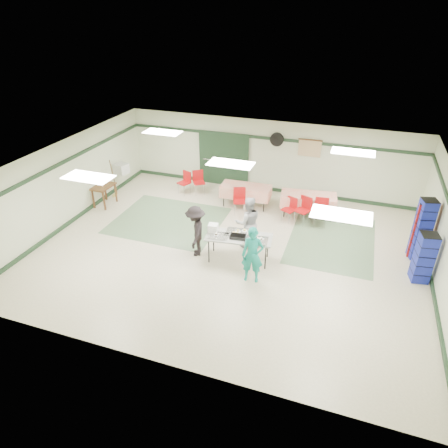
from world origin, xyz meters
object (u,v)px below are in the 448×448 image
(chair_loose_b, at_px, (185,180))
(crate_stack_blue_a, at_px, (422,230))
(crate_stack_red, at_px, (421,230))
(dining_table_a, at_px, (308,200))
(dining_table_b, at_px, (246,191))
(office_printer, at_px, (121,169))
(chair_loose_a, at_px, (198,180))
(chair_d, at_px, (239,198))
(volunteer_teal, at_px, (253,255))
(chair_b, at_px, (290,207))
(volunteer_dark, at_px, (196,231))
(serving_table, at_px, (239,238))
(printer_table, at_px, (104,189))
(crate_stack_blue_b, at_px, (424,258))
(broom, at_px, (113,177))
(chair_a, at_px, (304,207))
(chair_c, at_px, (321,209))
(volunteer_grey, at_px, (248,223))

(chair_loose_b, bearing_deg, crate_stack_blue_a, 9.41)
(crate_stack_red, bearing_deg, dining_table_a, 156.10)
(dining_table_b, relative_size, office_printer, 3.75)
(dining_table_a, bearing_deg, chair_loose_a, 166.35)
(chair_d, xyz_separation_m, chair_loose_b, (-2.39, 0.84, -0.02))
(volunteer_teal, xyz_separation_m, chair_d, (-1.44, 3.57, -0.22))
(crate_stack_red, bearing_deg, chair_b, 166.79)
(volunteer_dark, relative_size, chair_b, 1.85)
(serving_table, distance_m, printer_table, 5.82)
(chair_d, distance_m, chair_loose_a, 2.20)
(volunteer_teal, distance_m, crate_stack_blue_b, 4.39)
(dining_table_a, bearing_deg, chair_d, -173.10)
(chair_b, xyz_separation_m, office_printer, (-6.47, 0.22, 0.43))
(chair_b, height_order, chair_d, chair_d)
(crate_stack_blue_b, bearing_deg, serving_table, -172.27)
(chair_d, relative_size, crate_stack_red, 0.53)
(volunteer_teal, relative_size, broom, 1.09)
(volunteer_dark, distance_m, chair_loose_a, 4.23)
(crate_stack_red, xyz_separation_m, printer_table, (-10.30, -0.11, -0.21))
(serving_table, xyz_separation_m, chair_a, (1.38, 2.79, -0.16))
(chair_d, height_order, broom, broom)
(chair_c, relative_size, chair_loose_a, 1.07)
(dining_table_b, relative_size, printer_table, 2.01)
(crate_stack_blue_b, bearing_deg, dining_table_b, 153.90)
(chair_d, xyz_separation_m, chair_loose_a, (-1.94, 1.04, -0.01))
(broom, bearing_deg, volunteer_teal, -23.94)
(serving_table, relative_size, dining_table_a, 0.99)
(dining_table_b, bearing_deg, volunteer_grey, -74.73)
(chair_b, distance_m, crate_stack_blue_b, 4.39)
(chair_loose_b, relative_size, office_printer, 1.83)
(dining_table_b, bearing_deg, chair_d, -97.63)
(volunteer_grey, height_order, dining_table_a, volunteer_grey)
(chair_d, height_order, chair_loose_b, chair_d)
(crate_stack_blue_a, relative_size, broom, 1.28)
(chair_c, bearing_deg, dining_table_a, 126.74)
(chair_loose_b, height_order, crate_stack_red, crate_stack_red)
(dining_table_a, relative_size, crate_stack_red, 1.13)
(printer_table, bearing_deg, crate_stack_red, 2.19)
(dining_table_a, xyz_separation_m, chair_a, (-0.04, -0.57, -0.01))
(volunteer_dark, relative_size, chair_d, 1.68)
(crate_stack_blue_b, bearing_deg, dining_table_a, 140.89)
(serving_table, height_order, crate_stack_blue_a, crate_stack_blue_a)
(dining_table_a, xyz_separation_m, broom, (-7.04, -0.80, 0.17))
(crate_stack_blue_b, bearing_deg, crate_stack_blue_a, 90.00)
(volunteer_dark, height_order, dining_table_a, volunteer_dark)
(chair_b, distance_m, chair_c, 1.00)
(chair_d, distance_m, crate_stack_blue_b, 5.99)
(serving_table, relative_size, chair_a, 2.10)
(crate_stack_blue_b, bearing_deg, chair_d, 159.00)
(broom, bearing_deg, serving_table, -20.20)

